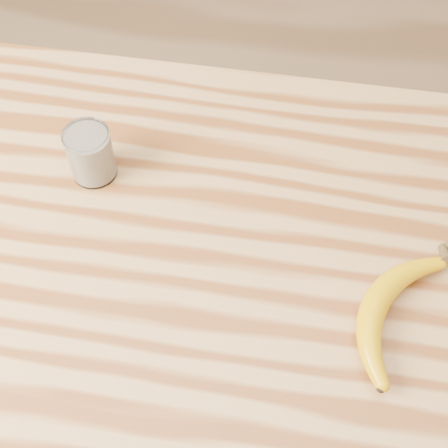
# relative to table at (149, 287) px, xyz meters

# --- Properties ---
(table) EXTENTS (1.20, 0.80, 0.90)m
(table) POSITION_rel_table_xyz_m (0.00, 0.00, 0.00)
(table) COLOR #AD7B47
(table) RESTS_ON ground
(smoothie_glass) EXTENTS (0.07, 0.07, 0.09)m
(smoothie_glass) POSITION_rel_table_xyz_m (-0.11, 0.13, 0.17)
(smoothie_glass) COLOR white
(smoothie_glass) RESTS_ON table
(banana) EXTENTS (0.22, 0.33, 0.04)m
(banana) POSITION_rel_table_xyz_m (0.34, -0.05, 0.15)
(banana) COLOR #CB9102
(banana) RESTS_ON table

